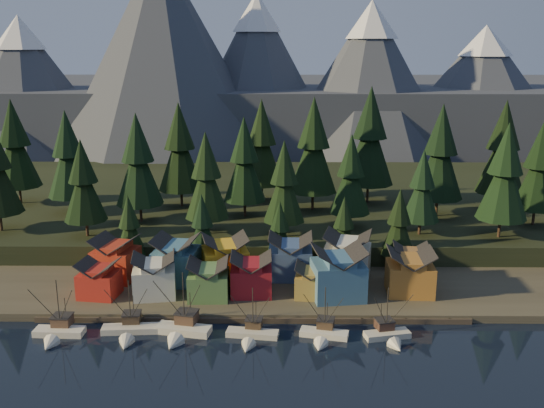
{
  "coord_description": "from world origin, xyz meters",
  "views": [
    {
      "loc": [
        4.47,
        -86.73,
        49.45
      ],
      "look_at": [
        3.39,
        30.0,
        18.56
      ],
      "focal_mm": 40.0,
      "sensor_mm": 36.0,
      "label": 1
    }
  ],
  "objects_px": {
    "boat_3": "(251,329)",
    "boat_4": "(323,329)",
    "house_front_0": "(99,278)",
    "house_front_1": "(154,275)",
    "house_back_1": "(176,258)",
    "house_back_0": "(116,257)",
    "boat_5": "(390,329)",
    "boat_0": "(56,326)",
    "boat_1": "(129,325)",
    "boat_2": "(181,323)"
  },
  "relations": [
    {
      "from": "boat_5",
      "to": "house_back_0",
      "type": "bearing_deg",
      "value": 143.26
    },
    {
      "from": "boat_2",
      "to": "house_back_0",
      "type": "distance_m",
      "value": 28.65
    },
    {
      "from": "boat_1",
      "to": "house_front_1",
      "type": "bearing_deg",
      "value": 78.4
    },
    {
      "from": "boat_2",
      "to": "house_front_0",
      "type": "distance_m",
      "value": 22.84
    },
    {
      "from": "house_front_1",
      "to": "boat_1",
      "type": "bearing_deg",
      "value": -106.77
    },
    {
      "from": "house_front_0",
      "to": "house_front_1",
      "type": "bearing_deg",
      "value": 9.7
    },
    {
      "from": "house_front_0",
      "to": "boat_5",
      "type": "bearing_deg",
      "value": -7.37
    },
    {
      "from": "house_front_0",
      "to": "house_back_1",
      "type": "distance_m",
      "value": 15.88
    },
    {
      "from": "boat_0",
      "to": "house_back_1",
      "type": "xyz_separation_m",
      "value": [
        17.38,
        22.01,
        4.41
      ]
    },
    {
      "from": "boat_4",
      "to": "boat_0",
      "type": "bearing_deg",
      "value": -166.86
    },
    {
      "from": "house_back_0",
      "to": "boat_3",
      "type": "bearing_deg",
      "value": -26.19
    },
    {
      "from": "boat_0",
      "to": "boat_2",
      "type": "distance_m",
      "value": 21.54
    },
    {
      "from": "boat_3",
      "to": "boat_4",
      "type": "bearing_deg",
      "value": 8.87
    },
    {
      "from": "boat_0",
      "to": "house_front_1",
      "type": "distance_m",
      "value": 20.87
    },
    {
      "from": "boat_0",
      "to": "boat_5",
      "type": "relative_size",
      "value": 1.1
    },
    {
      "from": "boat_1",
      "to": "house_front_0",
      "type": "xyz_separation_m",
      "value": [
        -8.9,
        13.45,
        3.36
      ]
    },
    {
      "from": "boat_3",
      "to": "house_back_0",
      "type": "height_order",
      "value": "house_back_0"
    },
    {
      "from": "boat_2",
      "to": "boat_4",
      "type": "distance_m",
      "value": 24.79
    },
    {
      "from": "boat_3",
      "to": "house_back_1",
      "type": "relative_size",
      "value": 1.04
    },
    {
      "from": "boat_5",
      "to": "boat_0",
      "type": "bearing_deg",
      "value": 167.08
    },
    {
      "from": "boat_4",
      "to": "boat_2",
      "type": "bearing_deg",
      "value": -168.89
    },
    {
      "from": "boat_0",
      "to": "boat_4",
      "type": "xyz_separation_m",
      "value": [
        46.29,
        -0.1,
        -0.31
      ]
    },
    {
      "from": "boat_2",
      "to": "house_back_1",
      "type": "distance_m",
      "value": 21.98
    },
    {
      "from": "boat_5",
      "to": "house_back_1",
      "type": "xyz_separation_m",
      "value": [
        -40.28,
        22.37,
        4.62
      ]
    },
    {
      "from": "boat_3",
      "to": "boat_4",
      "type": "xyz_separation_m",
      "value": [
        12.46,
        0.17,
        0.12
      ]
    },
    {
      "from": "boat_0",
      "to": "house_back_0",
      "type": "height_order",
      "value": "house_back_0"
    },
    {
      "from": "house_back_0",
      "to": "house_back_1",
      "type": "xyz_separation_m",
      "value": [
        12.92,
        -1.52,
        0.3
      ]
    },
    {
      "from": "boat_0",
      "to": "boat_2",
      "type": "bearing_deg",
      "value": 4.43
    },
    {
      "from": "boat_4",
      "to": "boat_5",
      "type": "relative_size",
      "value": 0.98
    },
    {
      "from": "boat_0",
      "to": "house_back_1",
      "type": "relative_size",
      "value": 1.14
    },
    {
      "from": "boat_0",
      "to": "boat_1",
      "type": "height_order",
      "value": "boat_0"
    },
    {
      "from": "boat_4",
      "to": "boat_5",
      "type": "bearing_deg",
      "value": 11.89
    },
    {
      "from": "boat_2",
      "to": "boat_3",
      "type": "distance_m",
      "value": 12.37
    },
    {
      "from": "boat_2",
      "to": "house_front_0",
      "type": "xyz_separation_m",
      "value": [
        -18.08,
        13.68,
        2.82
      ]
    },
    {
      "from": "boat_0",
      "to": "house_front_1",
      "type": "height_order",
      "value": "boat_0"
    },
    {
      "from": "boat_0",
      "to": "boat_3",
      "type": "bearing_deg",
      "value": 1.75
    },
    {
      "from": "house_back_0",
      "to": "boat_5",
      "type": "bearing_deg",
      "value": -11.36
    },
    {
      "from": "boat_3",
      "to": "house_back_0",
      "type": "relative_size",
      "value": 1.02
    },
    {
      "from": "boat_5",
      "to": "house_back_0",
      "type": "distance_m",
      "value": 58.48
    },
    {
      "from": "boat_4",
      "to": "house_front_1",
      "type": "relative_size",
      "value": 1.09
    },
    {
      "from": "boat_1",
      "to": "house_back_1",
      "type": "height_order",
      "value": "house_back_1"
    },
    {
      "from": "boat_0",
      "to": "house_back_0",
      "type": "relative_size",
      "value": 1.12
    },
    {
      "from": "boat_1",
      "to": "boat_3",
      "type": "relative_size",
      "value": 1.1
    },
    {
      "from": "house_back_1",
      "to": "boat_3",
      "type": "bearing_deg",
      "value": -46.05
    },
    {
      "from": "boat_3",
      "to": "boat_0",
      "type": "bearing_deg",
      "value": -172.39
    },
    {
      "from": "boat_3",
      "to": "house_back_1",
      "type": "xyz_separation_m",
      "value": [
        -16.45,
        22.28,
        4.84
      ]
    },
    {
      "from": "boat_4",
      "to": "house_front_0",
      "type": "height_order",
      "value": "boat_4"
    },
    {
      "from": "boat_0",
      "to": "house_front_0",
      "type": "relative_size",
      "value": 1.39
    },
    {
      "from": "boat_3",
      "to": "house_back_1",
      "type": "height_order",
      "value": "house_back_1"
    },
    {
      "from": "boat_0",
      "to": "boat_1",
      "type": "bearing_deg",
      "value": 7.11
    }
  ]
}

